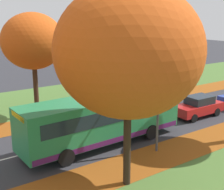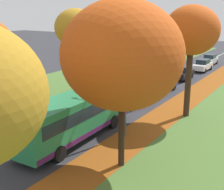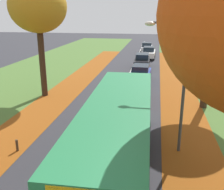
% 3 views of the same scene
% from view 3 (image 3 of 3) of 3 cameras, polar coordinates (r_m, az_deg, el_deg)
% --- Properties ---
extents(grass_verge_left, '(12.00, 90.00, 0.01)m').
position_cam_3_polar(grass_verge_left, '(23.17, -21.80, 0.59)').
color(grass_verge_left, '#476B2D').
rests_on(grass_verge_left, ground).
extents(leaf_litter_left, '(2.80, 60.00, 0.00)m').
position_cam_3_polar(leaf_litter_left, '(16.08, -18.53, -6.41)').
color(leaf_litter_left, '#8C4714').
rests_on(leaf_litter_left, grass_verge_left).
extents(leaf_litter_right, '(2.80, 60.00, 0.00)m').
position_cam_3_polar(leaf_litter_right, '(14.43, 16.27, -9.04)').
color(leaf_litter_right, '#8C4714').
rests_on(leaf_litter_right, grass_verge_right).
extents(road_centre_line, '(0.12, 80.00, 0.01)m').
position_cam_3_polar(road_centre_line, '(20.05, 1.33, -0.66)').
color(road_centre_line, silver).
rests_on(road_centre_line, ground).
extents(tree_left_mid, '(4.14, 4.14, 8.53)m').
position_cam_3_polar(tree_left_mid, '(20.40, -15.84, 17.87)').
color(tree_left_mid, '#382619').
rests_on(tree_left_mid, ground).
extents(tree_right_mid, '(4.26, 4.26, 8.83)m').
position_cam_3_polar(tree_right_mid, '(18.16, 21.48, 18.20)').
color(tree_right_mid, '#382619').
rests_on(tree_right_mid, ground).
extents(bollard_sixth, '(0.12, 0.12, 0.59)m').
position_cam_3_polar(bollard_sixth, '(13.38, -19.97, -10.28)').
color(bollard_sixth, '#4C3823').
rests_on(bollard_sixth, ground).
extents(streetlamp_right, '(1.89, 0.28, 6.00)m').
position_cam_3_polar(streetlamp_right, '(11.78, 14.02, 4.45)').
color(streetlamp_right, '#47474C').
rests_on(streetlamp_right, ground).
extents(bus, '(2.85, 10.46, 2.98)m').
position_cam_3_polar(bus, '(10.63, 1.23, -8.14)').
color(bus, '#237A47').
rests_on(bus, ground).
extents(car_red_lead, '(1.83, 4.22, 1.62)m').
position_cam_3_polar(car_red_lead, '(19.30, 4.50, 1.06)').
color(car_red_lead, '#B21919').
rests_on(car_red_lead, ground).
extents(car_blue_following, '(1.91, 4.26, 1.62)m').
position_cam_3_polar(car_blue_following, '(24.42, 6.24, 4.58)').
color(car_blue_following, '#233D9E').
rests_on(car_blue_following, ground).
extents(car_black_third_in_line, '(1.84, 4.23, 1.62)m').
position_cam_3_polar(car_black_third_in_line, '(31.13, 6.58, 7.42)').
color(car_black_third_in_line, black).
rests_on(car_black_third_in_line, ground).
extents(car_white_fourth_in_line, '(1.84, 4.23, 1.62)m').
position_cam_3_polar(car_white_fourth_in_line, '(37.52, 7.99, 9.13)').
color(car_white_fourth_in_line, silver).
rests_on(car_white_fourth_in_line, ground).
extents(car_silver_trailing, '(1.86, 4.24, 1.62)m').
position_cam_3_polar(car_silver_trailing, '(42.74, 7.57, 10.19)').
color(car_silver_trailing, '#B7BABF').
rests_on(car_silver_trailing, ground).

